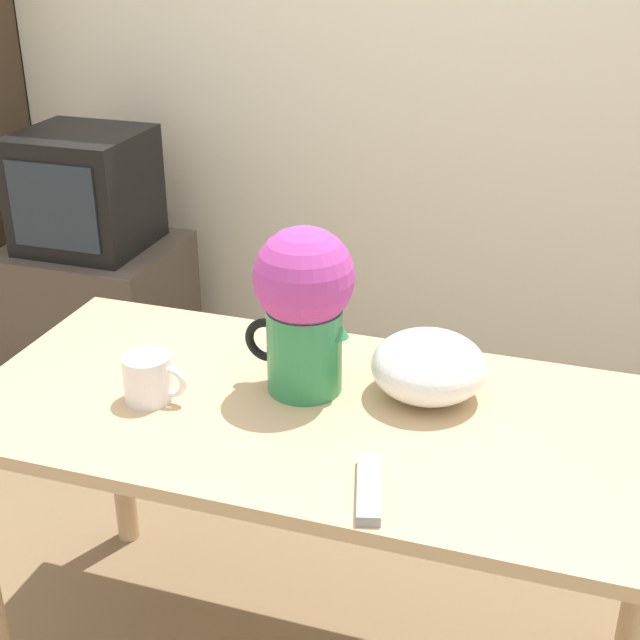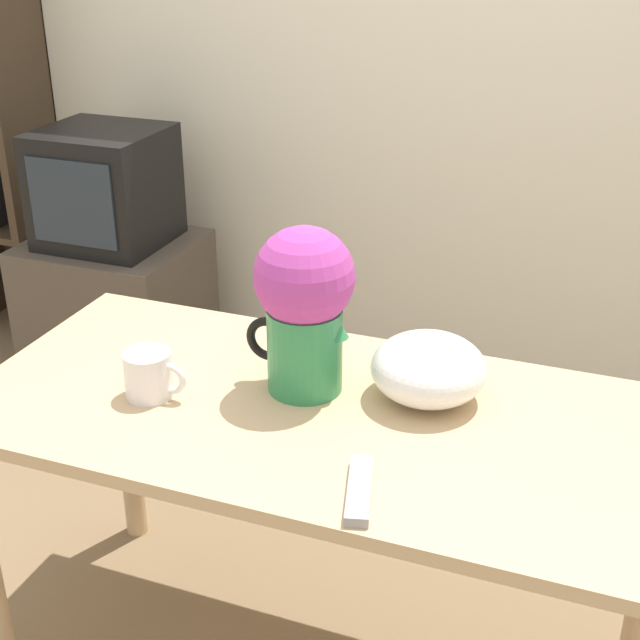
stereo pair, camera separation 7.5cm
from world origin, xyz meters
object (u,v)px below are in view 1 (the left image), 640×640
(flower_vase, at_px, (304,301))
(tv_set, at_px, (85,190))
(coffee_mug, at_px, (149,378))
(white_bowl, at_px, (429,366))

(flower_vase, height_order, tv_set, flower_vase)
(coffee_mug, height_order, tv_set, tv_set)
(coffee_mug, relative_size, white_bowl, 0.57)
(flower_vase, bearing_deg, tv_set, 139.15)
(coffee_mug, xyz_separation_m, tv_set, (-0.84, 1.12, -0.01))
(white_bowl, distance_m, tv_set, 1.66)
(white_bowl, bearing_deg, flower_vase, -168.77)
(flower_vase, xyz_separation_m, tv_set, (-1.13, 0.97, -0.16))
(coffee_mug, distance_m, tv_set, 1.40)
(coffee_mug, bearing_deg, flower_vase, 26.55)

